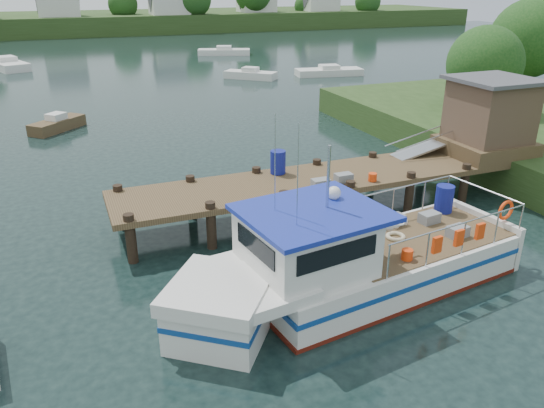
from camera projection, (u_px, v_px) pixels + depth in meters
name	position (u px, v px, depth m)	size (l,w,h in m)	color
ground_plane	(282.00, 218.00, 19.24)	(160.00, 160.00, 0.00)	black
far_shore	(91.00, 19.00, 88.85)	(140.00, 42.55, 9.22)	#2D471D
dock	(436.00, 140.00, 20.62)	(16.60, 3.00, 4.78)	brown
lobster_boat	(346.00, 264.00, 14.19)	(10.91, 4.37, 5.18)	silver
moored_rowboat	(57.00, 124.00, 30.42)	(3.26, 3.26, 1.00)	brown
moored_far	(224.00, 51.00, 61.75)	(6.32, 3.92, 1.02)	silver
moored_b	(250.00, 74.00, 46.57)	(4.40, 4.24, 1.01)	silver
moored_c	(329.00, 71.00, 48.23)	(6.26, 3.05, 0.95)	silver
moored_d	(6.00, 64.00, 51.83)	(4.63, 7.43, 1.20)	silver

